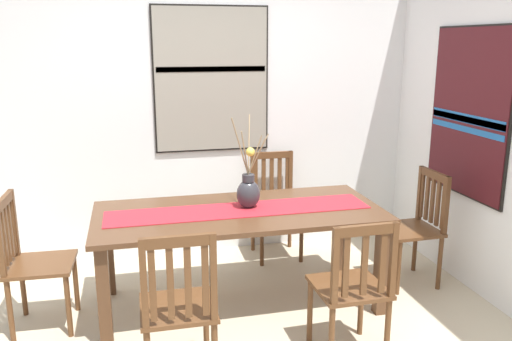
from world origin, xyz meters
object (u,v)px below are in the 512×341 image
at_px(dining_table, 239,223).
at_px(chair_4, 416,224).
at_px(centerpiece_vase, 248,190).
at_px(chair_3, 178,306).
at_px(chair_1, 353,287).
at_px(painting_on_side_wall, 469,113).
at_px(chair_0, 31,259).
at_px(chair_2, 275,202).
at_px(painting_on_back_wall, 211,80).

distance_m(dining_table, chair_4, 1.46).
bearing_deg(centerpiece_vase, chair_4, -0.15).
xyz_separation_m(chair_3, chair_4, (1.98, 0.90, -0.01)).
distance_m(centerpiece_vase, chair_1, 1.07).
xyz_separation_m(dining_table, chair_3, (-0.53, -0.87, -0.14)).
bearing_deg(dining_table, painting_on_side_wall, 0.26).
relative_size(chair_0, painting_on_side_wall, 0.71).
relative_size(dining_table, painting_on_side_wall, 1.57).
distance_m(chair_1, chair_4, 1.29).
bearing_deg(chair_4, centerpiece_vase, 179.85).
xyz_separation_m(chair_2, painting_on_side_wall, (1.32, -0.85, 0.89)).
bearing_deg(painting_on_side_wall, chair_3, -159.47).
xyz_separation_m(dining_table, chair_1, (0.52, -0.85, -0.16)).
relative_size(chair_2, painting_on_back_wall, 0.74).
relative_size(dining_table, centerpiece_vase, 3.05).
relative_size(chair_1, chair_4, 1.00).
relative_size(centerpiece_vase, chair_4, 0.73).
height_order(dining_table, chair_3, chair_3).
height_order(dining_table, centerpiece_vase, centerpiece_vase).
bearing_deg(dining_table, chair_1, -58.66).
xyz_separation_m(dining_table, chair_0, (-1.43, 0.00, -0.14)).
bearing_deg(chair_2, chair_4, -41.10).
distance_m(chair_3, chair_4, 2.18).
distance_m(chair_1, chair_3, 1.05).
bearing_deg(centerpiece_vase, dining_table, -155.81).
height_order(centerpiece_vase, chair_1, centerpiece_vase).
distance_m(chair_0, chair_4, 2.89).
bearing_deg(painting_on_back_wall, chair_4, -35.75).
bearing_deg(painting_on_back_wall, dining_table, -89.22).
height_order(centerpiece_vase, chair_3, centerpiece_vase).
distance_m(painting_on_back_wall, painting_on_side_wall, 2.15).
height_order(chair_3, painting_on_back_wall, painting_on_back_wall).
bearing_deg(chair_4, painting_on_back_wall, 144.25).
height_order(chair_0, painting_on_side_wall, painting_on_side_wall).
bearing_deg(painting_on_side_wall, chair_4, 176.49).
distance_m(dining_table, painting_on_back_wall, 1.45).
height_order(chair_1, chair_3, chair_3).
xyz_separation_m(painting_on_back_wall, painting_on_side_wall, (1.84, -1.08, -0.21)).
distance_m(dining_table, chair_2, 1.01).
bearing_deg(chair_2, chair_3, -120.91).
height_order(chair_2, chair_4, chair_2).
height_order(chair_3, painting_on_side_wall, painting_on_side_wall).
height_order(chair_1, chair_4, chair_4).
relative_size(dining_table, chair_0, 2.20).
distance_m(dining_table, centerpiece_vase, 0.25).
height_order(dining_table, chair_1, chair_1).
distance_m(chair_0, chair_1, 2.13).
distance_m(chair_0, chair_2, 2.12).
height_order(chair_2, chair_3, chair_3).
xyz_separation_m(dining_table, chair_4, (1.46, 0.03, -0.15)).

